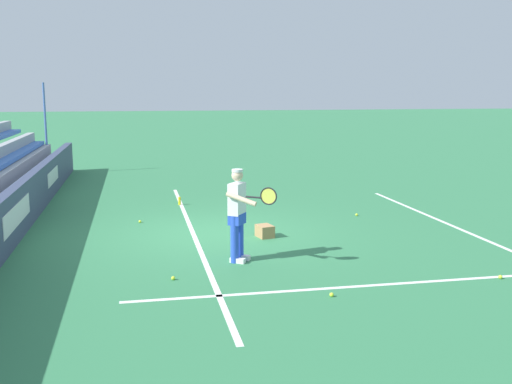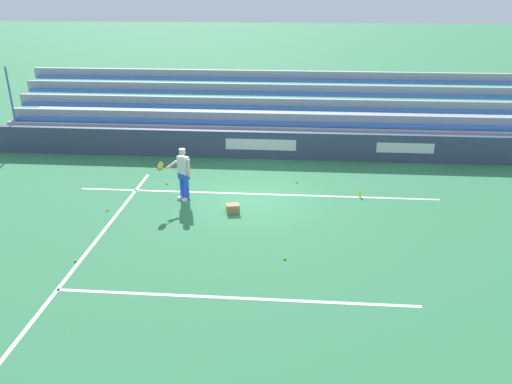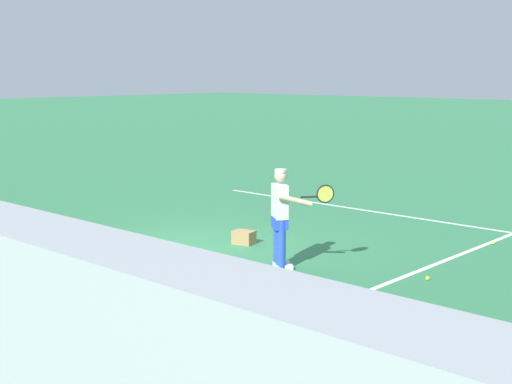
{
  "view_description": "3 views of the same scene",
  "coord_description": "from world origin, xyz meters",
  "px_view_note": "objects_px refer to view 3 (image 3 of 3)",
  "views": [
    {
      "loc": [
        12.84,
        -1.69,
        3.12
      ],
      "look_at": [
        1.75,
        0.56,
        1.19
      ],
      "focal_mm": 42.0,
      "sensor_mm": 36.0,
      "label": 1
    },
    {
      "loc": [
        -1.22,
        14.81,
        6.5
      ],
      "look_at": [
        -0.17,
        1.59,
        0.95
      ],
      "focal_mm": 35.0,
      "sensor_mm": 36.0,
      "label": 2
    },
    {
      "loc": [
        9.95,
        -8.86,
        3.29
      ],
      "look_at": [
        1.96,
        -0.16,
        1.32
      ],
      "focal_mm": 50.0,
      "sensor_mm": 36.0,
      "label": 3
    }
  ],
  "objects_px": {
    "ball_box_cardboard": "(244,237)",
    "tennis_ball_by_box": "(272,212)",
    "tennis_ball_midcourt": "(271,294)",
    "water_bottle": "(61,222)",
    "tennis_ball_toward_net": "(428,278)",
    "tennis_player": "(281,217)",
    "tennis_ball_near_player": "(72,250)",
    "tennis_ball_far_left": "(493,243)"
  },
  "relations": [
    {
      "from": "tennis_player",
      "to": "tennis_ball_near_player",
      "type": "distance_m",
      "value": 4.14
    },
    {
      "from": "ball_box_cardboard",
      "to": "tennis_ball_midcourt",
      "type": "distance_m",
      "value": 3.35
    },
    {
      "from": "water_bottle",
      "to": "ball_box_cardboard",
      "type": "bearing_deg",
      "value": 20.72
    },
    {
      "from": "tennis_ball_toward_net",
      "to": "tennis_ball_midcourt",
      "type": "relative_size",
      "value": 1.0
    },
    {
      "from": "tennis_ball_toward_net",
      "to": "tennis_ball_by_box",
      "type": "bearing_deg",
      "value": 155.58
    },
    {
      "from": "tennis_player",
      "to": "ball_box_cardboard",
      "type": "distance_m",
      "value": 2.06
    },
    {
      "from": "tennis_ball_near_player",
      "to": "ball_box_cardboard",
      "type": "bearing_deg",
      "value": 53.32
    },
    {
      "from": "water_bottle",
      "to": "tennis_ball_by_box",
      "type": "bearing_deg",
      "value": 60.93
    },
    {
      "from": "tennis_ball_by_box",
      "to": "tennis_ball_midcourt",
      "type": "xyz_separation_m",
      "value": [
        4.26,
        -4.85,
        0.0
      ]
    },
    {
      "from": "ball_box_cardboard",
      "to": "tennis_ball_far_left",
      "type": "height_order",
      "value": "ball_box_cardboard"
    },
    {
      "from": "tennis_player",
      "to": "tennis_ball_far_left",
      "type": "height_order",
      "value": "tennis_player"
    },
    {
      "from": "ball_box_cardboard",
      "to": "tennis_ball_toward_net",
      "type": "height_order",
      "value": "ball_box_cardboard"
    },
    {
      "from": "ball_box_cardboard",
      "to": "tennis_ball_midcourt",
      "type": "height_order",
      "value": "ball_box_cardboard"
    },
    {
      "from": "tennis_ball_near_player",
      "to": "tennis_ball_midcourt",
      "type": "relative_size",
      "value": 1.0
    },
    {
      "from": "tennis_ball_by_box",
      "to": "tennis_ball_midcourt",
      "type": "height_order",
      "value": "same"
    },
    {
      "from": "tennis_ball_by_box",
      "to": "tennis_ball_far_left",
      "type": "distance_m",
      "value": 5.31
    },
    {
      "from": "ball_box_cardboard",
      "to": "tennis_ball_midcourt",
      "type": "relative_size",
      "value": 6.06
    },
    {
      "from": "ball_box_cardboard",
      "to": "tennis_ball_near_player",
      "type": "xyz_separation_m",
      "value": [
        -1.95,
        -2.62,
        -0.1
      ]
    },
    {
      "from": "tennis_player",
      "to": "water_bottle",
      "type": "distance_m",
      "value": 5.83
    },
    {
      "from": "tennis_ball_near_player",
      "to": "tennis_ball_midcourt",
      "type": "height_order",
      "value": "same"
    },
    {
      "from": "tennis_ball_midcourt",
      "to": "water_bottle",
      "type": "height_order",
      "value": "water_bottle"
    },
    {
      "from": "tennis_player",
      "to": "tennis_ball_toward_net",
      "type": "height_order",
      "value": "tennis_player"
    },
    {
      "from": "ball_box_cardboard",
      "to": "tennis_ball_toward_net",
      "type": "xyz_separation_m",
      "value": [
        3.89,
        0.2,
        -0.1
      ]
    },
    {
      "from": "tennis_ball_near_player",
      "to": "tennis_ball_by_box",
      "type": "xyz_separation_m",
      "value": [
        0.28,
        5.35,
        0.0
      ]
    },
    {
      "from": "water_bottle",
      "to": "tennis_ball_far_left",
      "type": "bearing_deg",
      "value": 32.04
    },
    {
      "from": "tennis_ball_near_player",
      "to": "tennis_ball_midcourt",
      "type": "xyz_separation_m",
      "value": [
        4.54,
        0.5,
        0.0
      ]
    },
    {
      "from": "ball_box_cardboard",
      "to": "tennis_ball_by_box",
      "type": "distance_m",
      "value": 3.2
    },
    {
      "from": "tennis_ball_near_player",
      "to": "tennis_ball_toward_net",
      "type": "distance_m",
      "value": 6.49
    },
    {
      "from": "ball_box_cardboard",
      "to": "tennis_ball_toward_net",
      "type": "bearing_deg",
      "value": 2.95
    },
    {
      "from": "ball_box_cardboard",
      "to": "tennis_ball_near_player",
      "type": "distance_m",
      "value": 3.27
    },
    {
      "from": "tennis_ball_toward_net",
      "to": "water_bottle",
      "type": "xyz_separation_m",
      "value": [
        -7.93,
        -1.73,
        0.08
      ]
    },
    {
      "from": "tennis_ball_near_player",
      "to": "tennis_ball_far_left",
      "type": "relative_size",
      "value": 1.0
    },
    {
      "from": "tennis_ball_midcourt",
      "to": "tennis_ball_far_left",
      "type": "relative_size",
      "value": 1.0
    },
    {
      "from": "tennis_ball_near_player",
      "to": "water_bottle",
      "type": "distance_m",
      "value": 2.35
    },
    {
      "from": "tennis_player",
      "to": "tennis_ball_near_player",
      "type": "relative_size",
      "value": 25.98
    },
    {
      "from": "ball_box_cardboard",
      "to": "tennis_ball_far_left",
      "type": "xyz_separation_m",
      "value": [
        3.61,
        3.26,
        -0.1
      ]
    },
    {
      "from": "ball_box_cardboard",
      "to": "tennis_ball_far_left",
      "type": "relative_size",
      "value": 6.06
    },
    {
      "from": "tennis_ball_toward_net",
      "to": "water_bottle",
      "type": "bearing_deg",
      "value": -167.71
    },
    {
      "from": "tennis_ball_by_box",
      "to": "tennis_ball_toward_net",
      "type": "xyz_separation_m",
      "value": [
        5.56,
        -2.53,
        0.0
      ]
    },
    {
      "from": "tennis_ball_midcourt",
      "to": "tennis_player",
      "type": "bearing_deg",
      "value": 125.16
    },
    {
      "from": "ball_box_cardboard",
      "to": "tennis_ball_by_box",
      "type": "bearing_deg",
      "value": 121.46
    },
    {
      "from": "tennis_ball_midcourt",
      "to": "water_bottle",
      "type": "xyz_separation_m",
      "value": [
        -6.62,
        0.6,
        0.08
      ]
    }
  ]
}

